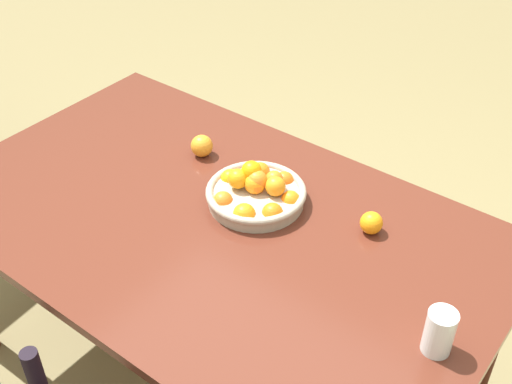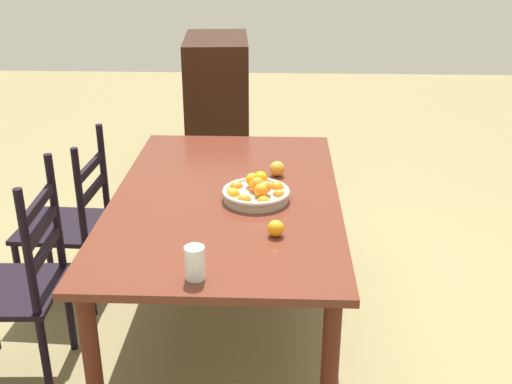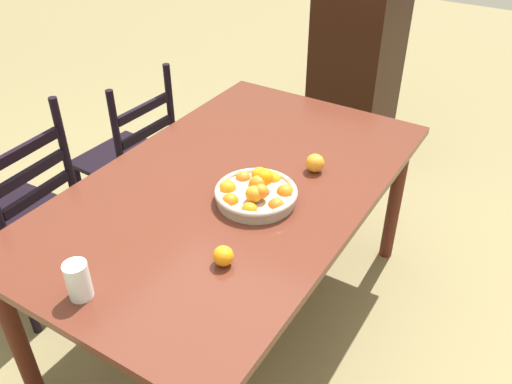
{
  "view_description": "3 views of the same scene",
  "coord_description": "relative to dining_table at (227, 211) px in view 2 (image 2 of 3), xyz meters",
  "views": [
    {
      "loc": [
        -1.02,
        1.12,
        2.03
      ],
      "look_at": [
        -0.06,
        -0.14,
        0.8
      ],
      "focal_mm": 45.68,
      "sensor_mm": 36.0,
      "label": 1
    },
    {
      "loc": [
        -2.66,
        -0.25,
        1.92
      ],
      "look_at": [
        -0.06,
        -0.14,
        0.8
      ],
      "focal_mm": 43.75,
      "sensor_mm": 36.0,
      "label": 2
    },
    {
      "loc": [
        -1.44,
        -1.0,
        1.93
      ],
      "look_at": [
        -0.06,
        -0.14,
        0.8
      ],
      "focal_mm": 37.44,
      "sensor_mm": 36.0,
      "label": 3
    }
  ],
  "objects": [
    {
      "name": "orange_loose_0",
      "position": [
        0.25,
        -0.24,
        0.12
      ],
      "size": [
        0.08,
        0.08,
        0.08
      ],
      "primitive_type": "sphere",
      "color": "orange",
      "rests_on": "dining_table"
    },
    {
      "name": "drinking_glass",
      "position": [
        -0.75,
        0.05,
        0.15
      ],
      "size": [
        0.07,
        0.07,
        0.12
      ],
      "primitive_type": "cylinder",
      "color": "silver",
      "rests_on": "dining_table"
    },
    {
      "name": "chair_by_cabinet",
      "position": [
        0.3,
        0.87,
        -0.24
      ],
      "size": [
        0.45,
        0.45,
        0.94
      ],
      "rotation": [
        0.0,
        0.0,
        3.1
      ],
      "color": "black",
      "rests_on": "ground"
    },
    {
      "name": "fruit_bowl",
      "position": [
        -0.06,
        -0.14,
        0.12
      ],
      "size": [
        0.31,
        0.31,
        0.13
      ],
      "color": "#A79B89",
      "rests_on": "dining_table"
    },
    {
      "name": "cabinet",
      "position": [
        1.86,
        0.22,
        -0.09
      ],
      "size": [
        0.81,
        0.51,
        1.17
      ],
      "primitive_type": "cube",
      "rotation": [
        0.0,
        0.0,
        0.08
      ],
      "color": "black",
      "rests_on": "ground"
    },
    {
      "name": "chair_near_window",
      "position": [
        -0.38,
        0.88,
        -0.2
      ],
      "size": [
        0.46,
        0.46,
        1.01
      ],
      "rotation": [
        0.0,
        0.0,
        3.19
      ],
      "color": "black",
      "rests_on": "ground"
    },
    {
      "name": "ground_plane",
      "position": [
        0.0,
        0.0,
        -0.67
      ],
      "size": [
        12.0,
        12.0,
        0.0
      ],
      "primitive_type": "plane",
      "color": "olive"
    },
    {
      "name": "orange_loose_1",
      "position": [
        -0.41,
        -0.24,
        0.12
      ],
      "size": [
        0.07,
        0.07,
        0.07
      ],
      "primitive_type": "sphere",
      "color": "orange",
      "rests_on": "dining_table"
    },
    {
      "name": "dining_table",
      "position": [
        0.0,
        0.0,
        0.0
      ],
      "size": [
        1.74,
        1.05,
        0.76
      ],
      "color": "#54261A",
      "rests_on": "ground"
    }
  ]
}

